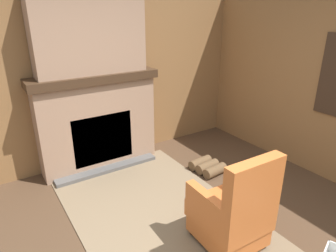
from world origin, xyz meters
name	(u,v)px	position (x,y,z in m)	size (l,w,h in m)	color
wood_panel_wall_left	(89,81)	(-2.44, 0.00, 1.21)	(0.06, 5.43, 2.43)	olive
fireplace_hearth	(98,122)	(-2.22, 0.00, 0.67)	(0.57, 1.73, 1.35)	#9E7A60
chimney_breast	(89,32)	(-2.23, 0.00, 1.88)	(0.32, 1.43, 1.05)	#9E7A60
area_rug	(176,232)	(-0.42, 0.10, 0.01)	(3.45, 1.73, 0.01)	#7A664C
armchair	(232,213)	(0.01, 0.45, 0.37)	(0.65, 0.61, 1.02)	#C6662D
firewood_stack	(207,167)	(-1.21, 1.18, 0.07)	(0.47, 0.39, 0.14)	brown
oil_lamp_vase	(73,67)	(-2.27, -0.25, 1.46)	(0.12, 0.12, 0.31)	#47708E
storage_case	(114,66)	(-2.27, 0.32, 1.42)	(0.16, 0.22, 0.13)	gray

